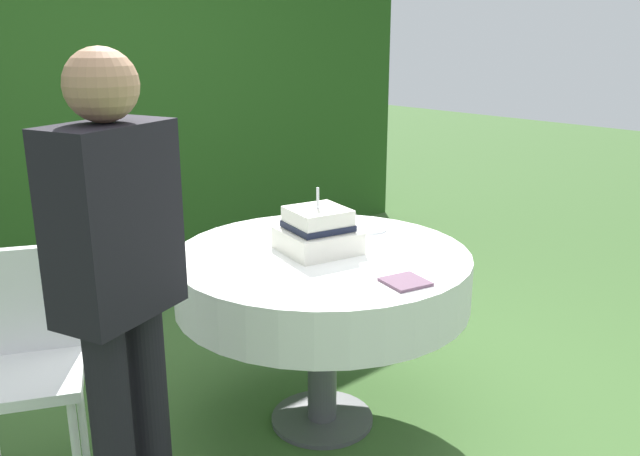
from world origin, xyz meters
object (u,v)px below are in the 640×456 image
object	(u,v)px
garden_chair	(24,349)
standing_person	(120,288)
wedding_cake	(318,231)
napkin_stack	(405,282)
serving_plate_far	(372,229)
cake_table	(322,278)
serving_plate_near	(331,227)

from	to	relation	value
garden_chair	standing_person	size ratio (longest dim) A/B	0.56
wedding_cake	napkin_stack	bearing A→B (deg)	-92.31
serving_plate_far	garden_chair	size ratio (longest dim) A/B	0.14
serving_plate_far	napkin_stack	bearing A→B (deg)	-126.31
cake_table	serving_plate_far	bearing A→B (deg)	11.72
wedding_cake	serving_plate_near	world-z (taller)	wedding_cake
wedding_cake	serving_plate_near	bearing A→B (deg)	37.58
cake_table	standing_person	size ratio (longest dim) A/B	0.75
standing_person	serving_plate_far	bearing A→B (deg)	11.09
serving_plate_near	serving_plate_far	world-z (taller)	same
garden_chair	standing_person	distance (m)	0.73
serving_plate_near	napkin_stack	size ratio (longest dim) A/B	1.01
serving_plate_near	napkin_stack	distance (m)	0.74
serving_plate_near	serving_plate_far	bearing A→B (deg)	-53.60
wedding_cake	napkin_stack	distance (m)	0.49
napkin_stack	standing_person	bearing A→B (deg)	163.91
serving_plate_near	serving_plate_far	xyz separation A→B (m)	(0.11, -0.15, 0.00)
serving_plate_near	standing_person	world-z (taller)	standing_person
napkin_stack	wedding_cake	bearing A→B (deg)	87.69
wedding_cake	garden_chair	bearing A→B (deg)	159.30
cake_table	serving_plate_far	xyz separation A→B (m)	(0.38, 0.08, 0.12)
wedding_cake	napkin_stack	size ratio (longest dim) A/B	2.32
wedding_cake	standing_person	bearing A→B (deg)	-167.51
wedding_cake	serving_plate_near	xyz separation A→B (m)	(0.26, 0.20, -0.08)
standing_person	cake_table	bearing A→B (deg)	10.84
serving_plate_near	serving_plate_far	size ratio (longest dim) A/B	1.12
cake_table	garden_chair	bearing A→B (deg)	157.85
garden_chair	cake_table	bearing A→B (deg)	-22.15
wedding_cake	serving_plate_far	world-z (taller)	wedding_cake
cake_table	serving_plate_near	xyz separation A→B (m)	(0.26, 0.23, 0.12)
napkin_stack	serving_plate_near	bearing A→B (deg)	67.78
cake_table	wedding_cake	bearing A→B (deg)	83.05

